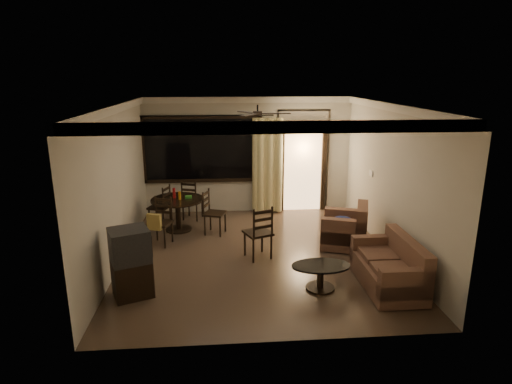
{
  "coord_description": "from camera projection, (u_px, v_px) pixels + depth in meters",
  "views": [
    {
      "loc": [
        -0.63,
        -7.48,
        3.3
      ],
      "look_at": [
        -0.01,
        0.2,
        1.18
      ],
      "focal_mm": 30.0,
      "sensor_mm": 36.0,
      "label": 1
    }
  ],
  "objects": [
    {
      "name": "side_chair",
      "position": [
        258.0,
        242.0,
        7.91
      ],
      "size": [
        0.59,
        0.59,
        1.02
      ],
      "rotation": [
        0.0,
        0.0,
        3.53
      ],
      "color": "black",
      "rests_on": "ground"
    },
    {
      "name": "dining_chair_east",
      "position": [
        215.0,
        221.0,
        9.13
      ],
      "size": [
        0.53,
        0.53,
        0.95
      ],
      "rotation": [
        0.0,
        0.0,
        1.24
      ],
      "color": "black",
      "rests_on": "ground"
    },
    {
      "name": "ground",
      "position": [
        257.0,
        255.0,
        8.12
      ],
      "size": [
        5.5,
        5.5,
        0.0
      ],
      "primitive_type": "plane",
      "color": "#7F6651",
      "rests_on": "ground"
    },
    {
      "name": "dining_table",
      "position": [
        178.0,
        205.0,
        9.26
      ],
      "size": [
        1.14,
        1.14,
        0.93
      ],
      "rotation": [
        0.0,
        0.0,
        -0.34
      ],
      "color": "black",
      "rests_on": "ground"
    },
    {
      "name": "armchair",
      "position": [
        347.0,
        230.0,
        8.42
      ],
      "size": [
        1.08,
        1.08,
        0.85
      ],
      "rotation": [
        0.0,
        0.0,
        -0.33
      ],
      "color": "#482D21",
      "rests_on": "ground"
    },
    {
      "name": "tv_cabinet",
      "position": [
        131.0,
        263.0,
        6.5
      ],
      "size": [
        0.71,
        0.68,
        1.08
      ],
      "rotation": [
        0.0,
        0.0,
        0.39
      ],
      "color": "black",
      "rests_on": "ground"
    },
    {
      "name": "dining_chair_south",
      "position": [
        160.0,
        230.0,
        8.53
      ],
      "size": [
        0.53,
        0.57,
        0.95
      ],
      "rotation": [
        0.0,
        0.0,
        -0.34
      ],
      "color": "black",
      "rests_on": "ground"
    },
    {
      "name": "sofa",
      "position": [
        391.0,
        269.0,
        6.81
      ],
      "size": [
        0.79,
        1.48,
        0.79
      ],
      "rotation": [
        0.0,
        0.0,
        0.0
      ],
      "color": "#482D21",
      "rests_on": "ground"
    },
    {
      "name": "dining_chair_west",
      "position": [
        160.0,
        214.0,
        9.57
      ],
      "size": [
        0.53,
        0.53,
        0.95
      ],
      "rotation": [
        0.0,
        0.0,
        -1.91
      ],
      "color": "black",
      "rests_on": "ground"
    },
    {
      "name": "room_shell",
      "position": [
        278.0,
        144.0,
        9.38
      ],
      "size": [
        5.5,
        6.7,
        5.5
      ],
      "color": "beige",
      "rests_on": "ground"
    },
    {
      "name": "dining_chair_north",
      "position": [
        192.0,
        207.0,
        10.07
      ],
      "size": [
        0.53,
        0.53,
        0.95
      ],
      "rotation": [
        0.0,
        0.0,
        2.81
      ],
      "color": "black",
      "rests_on": "ground"
    },
    {
      "name": "coffee_table",
      "position": [
        321.0,
        273.0,
        6.76
      ],
      "size": [
        0.93,
        0.56,
        0.41
      ],
      "rotation": [
        0.0,
        0.0,
        -0.42
      ],
      "color": "black",
      "rests_on": "ground"
    }
  ]
}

